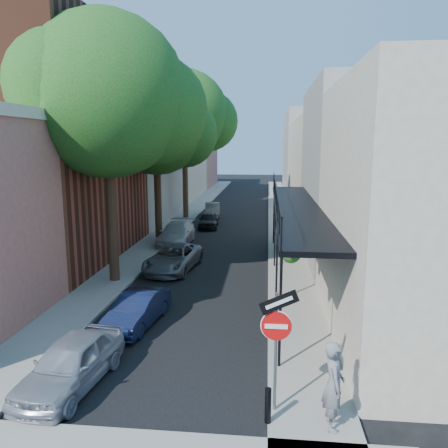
% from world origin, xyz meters
% --- Properties ---
extents(ground, '(160.00, 160.00, 0.00)m').
position_xyz_m(ground, '(0.00, 0.00, 0.00)').
color(ground, black).
rests_on(ground, ground).
extents(road_surface, '(6.00, 64.00, 0.01)m').
position_xyz_m(road_surface, '(0.00, 30.00, 0.01)').
color(road_surface, black).
rests_on(road_surface, ground).
extents(sidewalk_left, '(2.00, 64.00, 0.12)m').
position_xyz_m(sidewalk_left, '(-4.00, 30.00, 0.06)').
color(sidewalk_left, gray).
rests_on(sidewalk_left, ground).
extents(sidewalk_right, '(2.00, 64.00, 0.12)m').
position_xyz_m(sidewalk_right, '(4.00, 30.00, 0.06)').
color(sidewalk_right, gray).
rests_on(sidewalk_right, ground).
extents(buildings_left, '(10.10, 59.10, 12.00)m').
position_xyz_m(buildings_left, '(-9.30, 28.76, 4.94)').
color(buildings_left, tan).
rests_on(buildings_left, ground).
extents(buildings_right, '(9.80, 55.00, 10.00)m').
position_xyz_m(buildings_right, '(8.99, 29.49, 4.42)').
color(buildings_right, beige).
rests_on(buildings_right, ground).
extents(sign_post, '(0.89, 0.17, 2.99)m').
position_xyz_m(sign_post, '(3.16, 0.97, 2.04)').
color(sign_post, '#595B60').
rests_on(sign_post, ground).
extents(bollard, '(0.14, 0.14, 0.80)m').
position_xyz_m(bollard, '(3.00, 0.50, 0.52)').
color(bollard, black).
rests_on(bollard, sidewalk_right).
extents(oak_near, '(7.48, 6.80, 11.42)m').
position_xyz_m(oak_near, '(-3.37, 10.26, 7.88)').
color(oak_near, '#362515').
rests_on(oak_near, ground).
extents(oak_mid, '(6.60, 6.00, 10.20)m').
position_xyz_m(oak_mid, '(-3.42, 18.23, 7.06)').
color(oak_mid, '#362515').
rests_on(oak_mid, ground).
extents(oak_far, '(7.70, 7.00, 11.90)m').
position_xyz_m(oak_far, '(-3.35, 27.27, 8.26)').
color(oak_far, '#362515').
rests_on(oak_far, ground).
extents(parked_car_a, '(1.90, 3.84, 1.26)m').
position_xyz_m(parked_car_a, '(-1.95, 1.66, 0.63)').
color(parked_car_a, '#9195A1').
rests_on(parked_car_a, ground).
extents(parked_car_b, '(1.64, 3.54, 1.12)m').
position_xyz_m(parked_car_b, '(-1.40, 5.52, 0.56)').
color(parked_car_b, '#121938').
rests_on(parked_car_b, ground).
extents(parked_car_c, '(2.49, 4.56, 1.21)m').
position_xyz_m(parked_car_c, '(-1.60, 12.12, 0.61)').
color(parked_car_c, slate).
rests_on(parked_car_c, ground).
extents(parked_car_d, '(1.87, 4.57, 1.32)m').
position_xyz_m(parked_car_d, '(-2.60, 17.64, 0.66)').
color(parked_car_d, silver).
rests_on(parked_car_d, ground).
extents(parked_car_e, '(1.59, 3.46, 1.15)m').
position_xyz_m(parked_car_e, '(-1.40, 23.19, 0.57)').
color(parked_car_e, black).
rests_on(parked_car_e, ground).
extents(parked_car_f, '(1.67, 3.61, 1.15)m').
position_xyz_m(parked_car_f, '(-1.74, 28.22, 0.57)').
color(parked_car_f, '#675F57').
rests_on(parked_car_f, ground).
extents(pedestrian, '(0.48, 0.71, 1.93)m').
position_xyz_m(pedestrian, '(4.36, 0.50, 1.09)').
color(pedestrian, slate).
rests_on(pedestrian, sidewalk_right).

